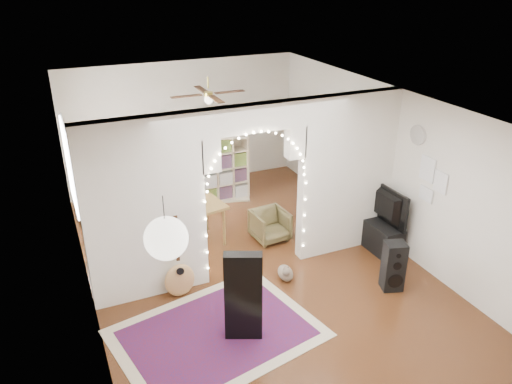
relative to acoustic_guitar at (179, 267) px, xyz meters
name	(u,v)px	position (x,y,z in m)	size (l,w,h in m)	color
floor	(254,267)	(1.30, 0.25, -0.49)	(7.50, 7.50, 0.00)	black
ceiling	(254,104)	(1.30, 0.25, 2.21)	(5.00, 7.50, 0.02)	white
wall_back	(184,125)	(1.30, 4.00, 0.86)	(5.00, 0.02, 2.70)	silver
wall_front	(423,354)	(1.30, -3.50, 0.86)	(5.00, 0.02, 2.70)	silver
wall_left	(81,223)	(-1.20, 0.25, 0.86)	(0.02, 7.50, 2.70)	silver
wall_right	(389,167)	(3.80, 0.25, 0.86)	(0.02, 7.50, 2.70)	silver
divider_wall	(254,187)	(1.30, 0.25, 0.93)	(5.00, 0.20, 2.70)	silver
fairy_lights	(257,183)	(1.30, 0.12, 1.06)	(1.64, 0.04, 1.60)	#FFEABF
window	(69,166)	(-1.17, 2.05, 1.01)	(0.04, 1.20, 1.40)	white
wall_clock	(418,135)	(3.78, -0.35, 1.61)	(0.31, 0.31, 0.03)	white
picture_frames	(431,180)	(3.78, -0.75, 1.01)	(0.02, 0.50, 0.70)	white
paper_lantern	(166,238)	(-0.60, -2.15, 1.76)	(0.40, 0.40, 0.40)	white
ceiling_fan	(208,94)	(1.30, 2.25, 1.91)	(1.10, 1.10, 0.30)	#AB9539
area_rug	(217,333)	(0.21, -1.01, -0.48)	(2.56, 1.91, 0.02)	maroon
guitar_case	(243,297)	(0.52, -1.19, 0.14)	(0.48, 0.16, 1.26)	black
acoustic_guitar	(179,267)	(0.00, 0.00, 0.00)	(0.47, 0.23, 1.12)	#BD7F4B
tabby_cat	(285,273)	(1.60, -0.27, -0.36)	(0.33, 0.49, 0.33)	brown
floor_speaker	(393,266)	(2.97, -1.10, -0.10)	(0.37, 0.34, 0.78)	black
media_console	(377,234)	(3.50, 0.00, -0.24)	(0.40, 1.00, 0.50)	black
tv	(380,205)	(3.50, 0.00, 0.32)	(1.07, 0.14, 0.62)	black
bookcase	(215,169)	(1.59, 2.90, 0.21)	(1.36, 0.34, 1.40)	#CBB293
dining_table	(188,210)	(0.54, 1.34, 0.19)	(1.32, 0.99, 0.76)	brown
flower_vase	(187,202)	(0.54, 1.34, 0.36)	(0.18, 0.18, 0.19)	silver
dining_chair_left	(217,182)	(1.75, 3.29, -0.27)	(0.46, 0.48, 0.43)	brown
dining_chair_right	(270,225)	(1.92, 0.98, -0.22)	(0.59, 0.60, 0.55)	brown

